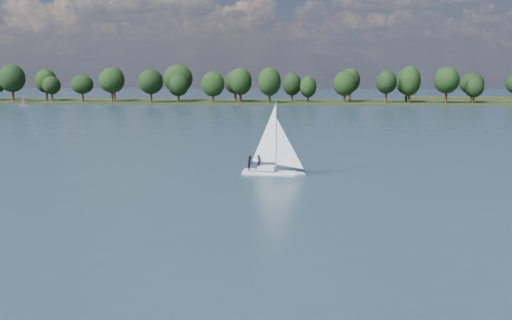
{
  "coord_description": "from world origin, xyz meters",
  "views": [
    {
      "loc": [
        -2.91,
        -24.47,
        11.52
      ],
      "look_at": [
        -7.6,
        35.33,
        2.5
      ],
      "focal_mm": 40.0,
      "sensor_mm": 36.0,
      "label": 1
    }
  ],
  "objects": [
    {
      "name": "dinghy_pink",
      "position": [
        -104.89,
        179.3,
        0.99
      ],
      "size": [
        2.63,
        2.54,
        4.2
      ],
      "rotation": [
        0.0,
        0.0,
        0.75
      ],
      "color": "white",
      "rests_on": "ground"
    },
    {
      "name": "ground",
      "position": [
        0.0,
        100.0,
        0.0
      ],
      "size": [
        700.0,
        700.0,
        0.0
      ],
      "primitive_type": "plane",
      "color": "#233342",
      "rests_on": "ground"
    },
    {
      "name": "treeline",
      "position": [
        -5.04,
        208.76,
        8.09
      ],
      "size": [
        562.9,
        74.06,
        17.79
      ],
      "color": "black",
      "rests_on": "ground"
    },
    {
      "name": "far_shore",
      "position": [
        0.0,
        212.0,
        0.0
      ],
      "size": [
        660.0,
        40.0,
        1.5
      ],
      "primitive_type": "cube",
      "color": "black",
      "rests_on": "ground"
    },
    {
      "name": "sailboat",
      "position": [
        -6.39,
        40.65,
        2.47
      ],
      "size": [
        6.9,
        2.74,
        8.83
      ],
      "rotation": [
        0.0,
        0.0,
        -0.13
      ],
      "color": "silver",
      "rests_on": "ground"
    }
  ]
}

